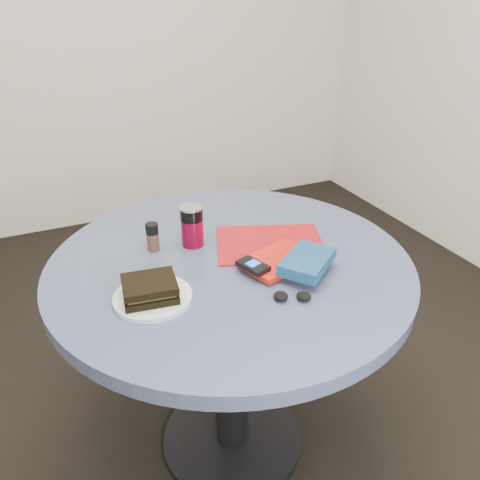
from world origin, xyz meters
name	(u,v)px	position (x,y,z in m)	size (l,w,h in m)	color
ground	(232,440)	(0.00, 0.00, 0.00)	(4.00, 4.00, 0.00)	black
table	(231,306)	(0.00, 0.00, 0.59)	(1.00, 1.00, 0.75)	black
plate	(153,297)	(-0.25, -0.10, 0.76)	(0.19, 0.19, 0.01)	silver
sandwich	(150,289)	(-0.25, -0.11, 0.78)	(0.14, 0.12, 0.04)	black
soda_can	(192,226)	(-0.07, 0.11, 0.81)	(0.07, 0.07, 0.12)	maroon
pepper_grinder	(153,237)	(-0.18, 0.13, 0.79)	(0.04, 0.04, 0.08)	#462E1E
magazine	(270,244)	(0.14, 0.02, 0.75)	(0.31, 0.23, 0.01)	maroon
red_book	(277,260)	(0.10, -0.08, 0.76)	(0.19, 0.13, 0.02)	#B0170D
novel	(307,262)	(0.15, -0.16, 0.79)	(0.16, 0.10, 0.03)	navy
mp3_player	(253,266)	(0.02, -0.10, 0.78)	(0.07, 0.09, 0.02)	black
headphones	(292,296)	(0.06, -0.24, 0.76)	(0.10, 0.07, 0.02)	black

